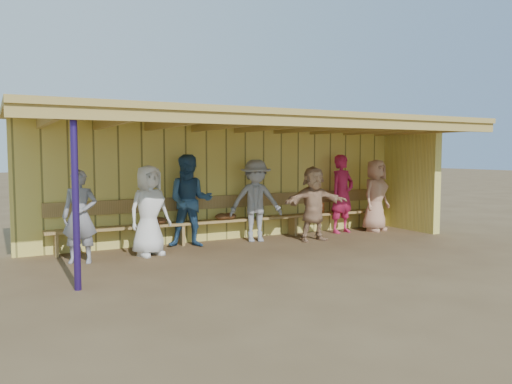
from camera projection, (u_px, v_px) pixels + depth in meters
ground at (265, 248)px, 9.51m from camera, size 90.00×90.00×0.00m
player_a at (80, 216)px, 8.17m from camera, size 0.66×0.56×1.54m
player_b at (149, 211)px, 8.77m from camera, size 0.89×0.71×1.60m
player_c at (190, 201)px, 9.59m from camera, size 1.06×0.95×1.78m
player_e at (256, 201)px, 10.20m from camera, size 1.22×0.92×1.68m
player_f at (314, 204)px, 10.26m from camera, size 1.46×0.57×1.54m
player_g at (342, 194)px, 11.31m from camera, size 0.71×0.52×1.77m
player_h at (376, 195)px, 11.55m from camera, size 0.93×0.73×1.66m
dugout_structure at (265, 159)px, 10.16m from camera, size 8.80×3.20×2.50m
bench at (239, 214)px, 10.45m from camera, size 7.60×0.34×0.93m
dugout_equipment at (237, 217)px, 10.29m from camera, size 5.59×0.62×0.80m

